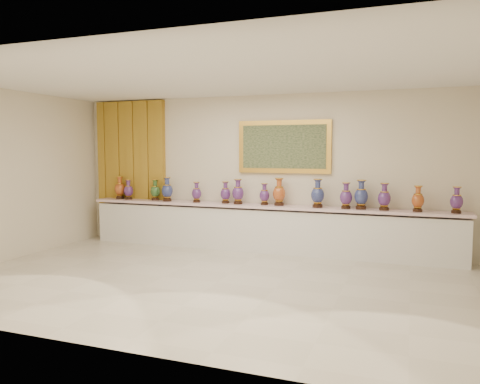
% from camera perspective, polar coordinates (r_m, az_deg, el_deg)
% --- Properties ---
extents(ground, '(8.00, 8.00, 0.00)m').
position_cam_1_polar(ground, '(7.01, -2.81, -10.95)').
color(ground, beige).
rests_on(ground, ground).
extents(room, '(8.00, 8.00, 8.00)m').
position_cam_1_polar(room, '(10.06, -10.52, 2.98)').
color(room, beige).
rests_on(room, ground).
extents(counter, '(7.28, 0.48, 0.90)m').
position_cam_1_polar(counter, '(9.00, 2.83, -4.51)').
color(counter, white).
rests_on(counter, ground).
extents(vase_0, '(0.29, 0.29, 0.48)m').
position_cam_1_polar(vase_0, '(10.34, -14.43, 0.38)').
color(vase_0, black).
rests_on(vase_0, counter).
extents(vase_1, '(0.23, 0.23, 0.42)m').
position_cam_1_polar(vase_1, '(10.17, -13.44, 0.18)').
color(vase_1, black).
rests_on(vase_1, counter).
extents(vase_2, '(0.23, 0.23, 0.44)m').
position_cam_1_polar(vase_2, '(9.88, -10.29, 0.13)').
color(vase_2, black).
rests_on(vase_2, counter).
extents(vase_3, '(0.30, 0.30, 0.49)m').
position_cam_1_polar(vase_3, '(9.66, -8.87, 0.19)').
color(vase_3, black).
rests_on(vase_3, counter).
extents(vase_4, '(0.22, 0.22, 0.41)m').
position_cam_1_polar(vase_4, '(9.38, -5.32, -0.15)').
color(vase_4, black).
rests_on(vase_4, counter).
extents(vase_5, '(0.25, 0.25, 0.43)m').
position_cam_1_polar(vase_5, '(9.18, -1.78, -0.19)').
color(vase_5, black).
rests_on(vase_5, counter).
extents(vase_6, '(0.29, 0.29, 0.49)m').
position_cam_1_polar(vase_6, '(9.04, -0.24, -0.11)').
color(vase_6, black).
rests_on(vase_6, counter).
extents(vase_7, '(0.25, 0.25, 0.41)m').
position_cam_1_polar(vase_7, '(8.93, 3.00, -0.39)').
color(vase_7, black).
rests_on(vase_7, counter).
extents(vase_8, '(0.31, 0.31, 0.52)m').
position_cam_1_polar(vase_8, '(8.83, 4.79, -0.14)').
color(vase_8, black).
rests_on(vase_8, counter).
extents(vase_9, '(0.31, 0.31, 0.52)m').
position_cam_1_polar(vase_9, '(8.61, 9.44, -0.33)').
color(vase_9, black).
rests_on(vase_9, counter).
extents(vase_10, '(0.22, 0.22, 0.47)m').
position_cam_1_polar(vase_10, '(8.53, 12.80, -0.59)').
color(vase_10, black).
rests_on(vase_10, counter).
extents(vase_11, '(0.31, 0.31, 0.52)m').
position_cam_1_polar(vase_11, '(8.52, 14.56, -0.48)').
color(vase_11, black).
rests_on(vase_11, counter).
extents(vase_12, '(0.24, 0.24, 0.47)m').
position_cam_1_polar(vase_12, '(8.48, 17.18, -0.71)').
color(vase_12, black).
rests_on(vase_12, counter).
extents(vase_13, '(0.23, 0.23, 0.44)m').
position_cam_1_polar(vase_13, '(8.47, 20.87, -0.92)').
color(vase_13, black).
rests_on(vase_13, counter).
extents(vase_14, '(0.25, 0.25, 0.44)m').
position_cam_1_polar(vase_14, '(8.52, 24.90, -1.04)').
color(vase_14, black).
rests_on(vase_14, counter).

